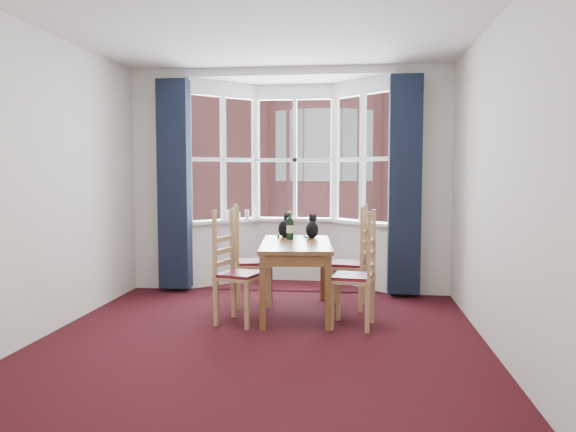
% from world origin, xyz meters
% --- Properties ---
extents(floor, '(4.50, 4.50, 0.00)m').
position_xyz_m(floor, '(0.00, 0.00, 0.00)').
color(floor, black).
rests_on(floor, ground).
extents(ceiling, '(4.50, 4.50, 0.00)m').
position_xyz_m(ceiling, '(0.00, 0.00, 2.80)').
color(ceiling, white).
rests_on(ceiling, floor).
extents(wall_left, '(0.00, 4.50, 4.50)m').
position_xyz_m(wall_left, '(-2.00, 0.00, 1.40)').
color(wall_left, silver).
rests_on(wall_left, floor).
extents(wall_right, '(0.00, 4.50, 4.50)m').
position_xyz_m(wall_right, '(2.00, 0.00, 1.40)').
color(wall_right, silver).
rests_on(wall_right, floor).
extents(wall_near, '(4.00, 0.00, 4.00)m').
position_xyz_m(wall_near, '(0.00, -2.25, 1.40)').
color(wall_near, silver).
rests_on(wall_near, floor).
extents(wall_back_pier_left, '(0.70, 0.12, 2.80)m').
position_xyz_m(wall_back_pier_left, '(-1.65, 2.25, 1.40)').
color(wall_back_pier_left, silver).
rests_on(wall_back_pier_left, floor).
extents(wall_back_pier_right, '(0.70, 0.12, 2.80)m').
position_xyz_m(wall_back_pier_right, '(1.65, 2.25, 1.40)').
color(wall_back_pier_right, silver).
rests_on(wall_back_pier_right, floor).
extents(bay_window, '(2.76, 0.94, 2.80)m').
position_xyz_m(bay_window, '(0.00, 2.75, 1.40)').
color(bay_window, white).
rests_on(bay_window, floor).
extents(curtain_left, '(0.38, 0.22, 2.60)m').
position_xyz_m(curtain_left, '(-1.42, 2.07, 1.35)').
color(curtain_left, '#151D30').
rests_on(curtain_left, floor).
extents(curtain_right, '(0.38, 0.22, 2.60)m').
position_xyz_m(curtain_right, '(1.42, 2.07, 1.35)').
color(curtain_right, '#151D30').
rests_on(curtain_right, floor).
extents(dining_table, '(0.85, 1.41, 0.77)m').
position_xyz_m(dining_table, '(0.22, 1.10, 0.66)').
color(dining_table, brown).
rests_on(dining_table, floor).
extents(chair_left_near, '(0.50, 0.51, 0.92)m').
position_xyz_m(chair_left_near, '(-0.39, 0.69, 0.47)').
color(chair_left_near, tan).
rests_on(chair_left_near, floor).
extents(chair_left_far, '(0.49, 0.51, 0.92)m').
position_xyz_m(chair_left_far, '(-0.40, 1.41, 0.47)').
color(chair_left_far, tan).
rests_on(chair_left_far, floor).
extents(chair_right_near, '(0.46, 0.48, 0.92)m').
position_xyz_m(chair_right_near, '(0.91, 0.66, 0.47)').
color(chair_right_near, tan).
rests_on(chair_right_near, floor).
extents(chair_right_far, '(0.45, 0.47, 0.92)m').
position_xyz_m(chair_right_far, '(0.84, 1.43, 0.47)').
color(chair_right_far, tan).
rests_on(chair_right_far, floor).
extents(cat_left, '(0.21, 0.25, 0.29)m').
position_xyz_m(cat_left, '(0.04, 1.60, 0.88)').
color(cat_left, black).
rests_on(cat_left, dining_table).
extents(cat_right, '(0.15, 0.21, 0.28)m').
position_xyz_m(cat_right, '(0.35, 1.56, 0.87)').
color(cat_right, black).
rests_on(cat_right, dining_table).
extents(wine_bottle, '(0.08, 0.08, 0.31)m').
position_xyz_m(wine_bottle, '(0.12, 1.37, 0.90)').
color(wine_bottle, black).
rests_on(wine_bottle, dining_table).
extents(candle_tall, '(0.06, 0.06, 0.13)m').
position_xyz_m(candle_tall, '(-0.84, 2.60, 0.93)').
color(candle_tall, white).
rests_on(candle_tall, bay_window).
extents(candle_short, '(0.06, 0.06, 0.10)m').
position_xyz_m(candle_short, '(-0.73, 2.63, 0.92)').
color(candle_short, white).
rests_on(candle_short, bay_window).
extents(candle_extra, '(0.05, 0.05, 0.13)m').
position_xyz_m(candle_extra, '(-0.61, 2.65, 0.94)').
color(candle_extra, white).
rests_on(candle_extra, bay_window).
extents(street, '(80.00, 80.00, 0.00)m').
position_xyz_m(street, '(0.00, 32.25, -6.00)').
color(street, '#333335').
rests_on(street, ground).
extents(tenement_building, '(18.40, 7.80, 15.20)m').
position_xyz_m(tenement_building, '(0.00, 14.01, 1.60)').
color(tenement_building, '#9B5250').
rests_on(tenement_building, street).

